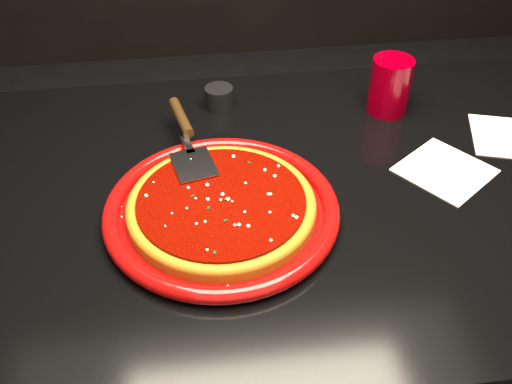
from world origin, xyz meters
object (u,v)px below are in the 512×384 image
Objects in this scene: pizza_server at (188,137)px; cup at (390,86)px; plate at (222,210)px; table at (287,320)px; ramekin at (219,97)px.

pizza_server is 2.53× the size of cup.
pizza_server is at bearing 105.23° from plate.
table is 0.54m from cup.
cup is (0.23, 0.22, 0.43)m from table.
ramekin reaches higher than plate.
table is at bearing -43.68° from pizza_server.
pizza_server is at bearing -112.31° from ramekin.
cup is at bearing -9.70° from ramekin.
table is 10.56× the size of cup.
plate is 1.33× the size of pizza_server.
pizza_server is 0.42m from cup.
table is 0.41m from plate.
cup is (0.36, 0.28, 0.04)m from plate.
pizza_server is (-0.18, 0.11, 0.42)m from table.
table is at bearing -68.91° from ramekin.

